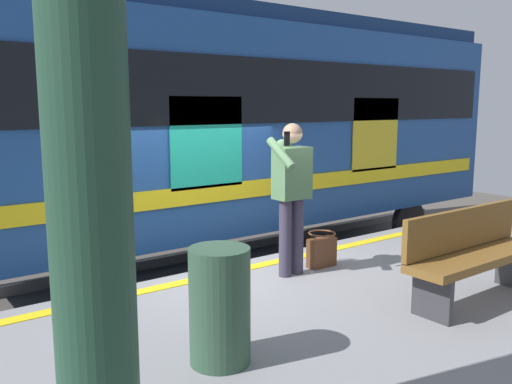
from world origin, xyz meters
name	(u,v)px	position (x,y,z in m)	size (l,w,h in m)	color
ground_plane	(233,332)	(0.00, 0.00, 0.00)	(25.09, 25.09, 0.00)	#4C4742
platform	(350,356)	(0.00, 1.96, 0.45)	(12.42, 3.91, 0.90)	gray
safety_line	(247,268)	(0.00, 0.30, 0.91)	(12.17, 0.16, 0.01)	yellow
track_rail_near	(170,291)	(0.00, -1.64, 0.08)	(16.15, 0.08, 0.16)	slate
track_rail_far	(130,268)	(0.00, -3.08, 0.08)	(16.15, 0.08, 0.16)	slate
train_carriage	(241,119)	(-1.81, -2.36, 2.57)	(9.44, 3.13, 4.06)	#1E478C
passenger	(291,186)	(-0.27, 0.77, 1.91)	(0.57, 0.55, 1.71)	#383347
handbag	(322,250)	(-0.76, 0.76, 1.10)	(0.36, 0.33, 0.42)	#59331E
station_column	(86,131)	(2.74, 2.84, 2.69)	(0.39, 0.39, 3.58)	#1E3F2D
bench	(473,251)	(-1.15, 2.46, 1.40)	(1.79, 0.44, 0.90)	brown
trash_bin	(220,306)	(1.53, 2.07, 1.34)	(0.46, 0.46, 0.88)	#2D4C38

